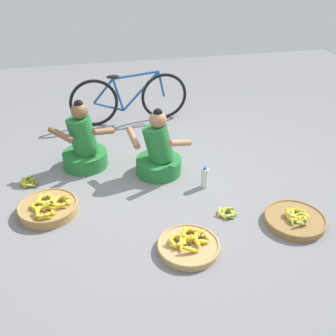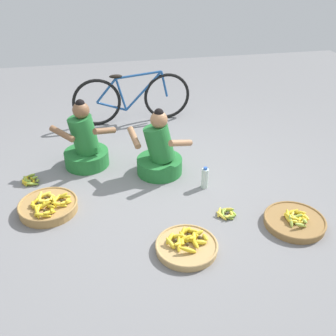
{
  "view_description": "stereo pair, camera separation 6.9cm",
  "coord_description": "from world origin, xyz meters",
  "px_view_note": "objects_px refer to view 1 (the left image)",
  "views": [
    {
      "loc": [
        -0.72,
        -3.48,
        2.36
      ],
      "look_at": [
        0.0,
        -0.2,
        0.35
      ],
      "focal_mm": 41.5,
      "sensor_mm": 36.0,
      "label": 1
    },
    {
      "loc": [
        -0.66,
        -3.49,
        2.36
      ],
      "look_at": [
        0.0,
        -0.2,
        0.35
      ],
      "focal_mm": 41.5,
      "sensor_mm": 36.0,
      "label": 2
    }
  ],
  "objects_px": {
    "loose_bananas_mid_right": "(227,213)",
    "banana_basket_back_center": "(48,208)",
    "water_bottle": "(205,178)",
    "banana_basket_back_right": "(189,245)",
    "vendor_woman_front": "(158,153)",
    "bicycle_leaning": "(129,99)",
    "vendor_woman_behind": "(84,146)",
    "loose_bananas_front_right": "(29,182)",
    "banana_basket_back_left": "(295,219)"
  },
  "relations": [
    {
      "from": "loose_bananas_mid_right",
      "to": "banana_basket_back_center",
      "type": "bearing_deg",
      "value": 166.36
    },
    {
      "from": "water_bottle",
      "to": "banana_basket_back_right",
      "type": "bearing_deg",
      "value": -114.65
    },
    {
      "from": "vendor_woman_front",
      "to": "bicycle_leaning",
      "type": "bearing_deg",
      "value": 94.76
    },
    {
      "from": "vendor_woman_behind",
      "to": "loose_bananas_mid_right",
      "type": "bearing_deg",
      "value": -43.92
    },
    {
      "from": "bicycle_leaning",
      "to": "banana_basket_back_center",
      "type": "bearing_deg",
      "value": -118.46
    },
    {
      "from": "banana_basket_back_center",
      "to": "loose_bananas_mid_right",
      "type": "bearing_deg",
      "value": -13.64
    },
    {
      "from": "vendor_woman_behind",
      "to": "loose_bananas_front_right",
      "type": "distance_m",
      "value": 0.73
    },
    {
      "from": "loose_bananas_front_right",
      "to": "bicycle_leaning",
      "type": "bearing_deg",
      "value": 46.99
    },
    {
      "from": "banana_basket_back_left",
      "to": "loose_bananas_front_right",
      "type": "xyz_separation_m",
      "value": [
        -2.54,
        1.26,
        -0.02
      ]
    },
    {
      "from": "banana_basket_back_left",
      "to": "loose_bananas_mid_right",
      "type": "xyz_separation_m",
      "value": [
        -0.58,
        0.26,
        -0.02
      ]
    },
    {
      "from": "banana_basket_back_right",
      "to": "banana_basket_back_left",
      "type": "xyz_separation_m",
      "value": [
        1.08,
        0.13,
        0.0
      ]
    },
    {
      "from": "banana_basket_back_left",
      "to": "loose_bananas_mid_right",
      "type": "height_order",
      "value": "banana_basket_back_left"
    },
    {
      "from": "vendor_woman_behind",
      "to": "loose_bananas_front_right",
      "type": "bearing_deg",
      "value": -156.97
    },
    {
      "from": "loose_bananas_front_right",
      "to": "water_bottle",
      "type": "xyz_separation_m",
      "value": [
        1.88,
        -0.47,
        0.09
      ]
    },
    {
      "from": "loose_bananas_front_right",
      "to": "loose_bananas_mid_right",
      "type": "bearing_deg",
      "value": -27.12
    },
    {
      "from": "bicycle_leaning",
      "to": "banana_basket_back_right",
      "type": "relative_size",
      "value": 3.1
    },
    {
      "from": "vendor_woman_front",
      "to": "banana_basket_back_right",
      "type": "distance_m",
      "value": 1.34
    },
    {
      "from": "banana_basket_back_left",
      "to": "water_bottle",
      "type": "height_order",
      "value": "water_bottle"
    },
    {
      "from": "bicycle_leaning",
      "to": "loose_bananas_front_right",
      "type": "xyz_separation_m",
      "value": [
        -1.33,
        -1.43,
        -0.33
      ]
    },
    {
      "from": "banana_basket_back_center",
      "to": "banana_basket_back_left",
      "type": "height_order",
      "value": "banana_basket_back_center"
    },
    {
      "from": "vendor_woman_behind",
      "to": "water_bottle",
      "type": "height_order",
      "value": "vendor_woman_behind"
    },
    {
      "from": "banana_basket_back_right",
      "to": "loose_bananas_front_right",
      "type": "bearing_deg",
      "value": 136.32
    },
    {
      "from": "vendor_woman_behind",
      "to": "water_bottle",
      "type": "relative_size",
      "value": 3.3
    },
    {
      "from": "banana_basket_back_center",
      "to": "vendor_woman_front",
      "type": "bearing_deg",
      "value": 22.91
    },
    {
      "from": "vendor_woman_behind",
      "to": "banana_basket_back_right",
      "type": "relative_size",
      "value": 1.5
    },
    {
      "from": "vendor_woman_front",
      "to": "water_bottle",
      "type": "xyz_separation_m",
      "value": [
        0.43,
        -0.4,
        -0.14
      ]
    },
    {
      "from": "banana_basket_back_center",
      "to": "water_bottle",
      "type": "relative_size",
      "value": 2.33
    },
    {
      "from": "banana_basket_back_center",
      "to": "loose_bananas_front_right",
      "type": "height_order",
      "value": "banana_basket_back_center"
    },
    {
      "from": "banana_basket_back_right",
      "to": "vendor_woman_front",
      "type": "bearing_deg",
      "value": 90.21
    },
    {
      "from": "banana_basket_back_right",
      "to": "banana_basket_back_center",
      "type": "relative_size",
      "value": 0.95
    },
    {
      "from": "vendor_woman_behind",
      "to": "banana_basket_back_left",
      "type": "xyz_separation_m",
      "value": [
        1.9,
        -1.53,
        -0.22
      ]
    },
    {
      "from": "loose_bananas_front_right",
      "to": "water_bottle",
      "type": "bearing_deg",
      "value": -14.14
    },
    {
      "from": "bicycle_leaning",
      "to": "loose_bananas_mid_right",
      "type": "distance_m",
      "value": 2.53
    },
    {
      "from": "bicycle_leaning",
      "to": "banana_basket_back_right",
      "type": "distance_m",
      "value": 2.84
    },
    {
      "from": "vendor_woman_front",
      "to": "vendor_woman_behind",
      "type": "xyz_separation_m",
      "value": [
        -0.82,
        0.34,
        0.01
      ]
    },
    {
      "from": "vendor_woman_front",
      "to": "loose_bananas_mid_right",
      "type": "relative_size",
      "value": 3.69
    },
    {
      "from": "banana_basket_back_left",
      "to": "banana_basket_back_right",
      "type": "bearing_deg",
      "value": -173.06
    },
    {
      "from": "banana_basket_back_center",
      "to": "loose_bananas_mid_right",
      "type": "height_order",
      "value": "banana_basket_back_center"
    },
    {
      "from": "water_bottle",
      "to": "banana_basket_back_center",
      "type": "bearing_deg",
      "value": -176.1
    },
    {
      "from": "vendor_woman_front",
      "to": "banana_basket_back_right",
      "type": "xyz_separation_m",
      "value": [
        0.0,
        -1.32,
        -0.21
      ]
    },
    {
      "from": "vendor_woman_front",
      "to": "water_bottle",
      "type": "bearing_deg",
      "value": -43.25
    },
    {
      "from": "vendor_woman_front",
      "to": "banana_basket_back_center",
      "type": "bearing_deg",
      "value": -157.09
    },
    {
      "from": "vendor_woman_behind",
      "to": "banana_basket_back_right",
      "type": "bearing_deg",
      "value": -63.67
    },
    {
      "from": "vendor_woman_behind",
      "to": "bicycle_leaning",
      "type": "height_order",
      "value": "vendor_woman_behind"
    },
    {
      "from": "vendor_woman_front",
      "to": "bicycle_leaning",
      "type": "xyz_separation_m",
      "value": [
        -0.12,
        1.5,
        0.11
      ]
    },
    {
      "from": "vendor_woman_behind",
      "to": "loose_bananas_mid_right",
      "type": "height_order",
      "value": "vendor_woman_behind"
    },
    {
      "from": "bicycle_leaning",
      "to": "banana_basket_back_right",
      "type": "bearing_deg",
      "value": -87.37
    },
    {
      "from": "loose_bananas_mid_right",
      "to": "loose_bananas_front_right",
      "type": "height_order",
      "value": "loose_bananas_front_right"
    },
    {
      "from": "banana_basket_back_left",
      "to": "vendor_woman_behind",
      "type": "bearing_deg",
      "value": 141.2
    },
    {
      "from": "banana_basket_back_center",
      "to": "loose_bananas_front_right",
      "type": "xyz_separation_m",
      "value": [
        -0.24,
        0.59,
        -0.04
      ]
    }
  ]
}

